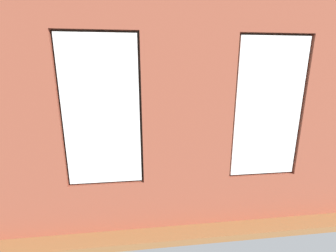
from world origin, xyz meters
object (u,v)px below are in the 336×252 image
Objects in this scene: couch_left at (271,147)px; table_plant_small at (155,138)px; potted_plant_near_tv at (41,150)px; potted_plant_by_left_couch at (235,131)px; couch_by_window at (188,181)px; remote_gray at (174,140)px; tv_flatscreen at (33,129)px; coffee_table at (161,144)px; remote_black at (165,143)px; remote_silver at (146,144)px; potted_plant_corner_far_left at (330,161)px; potted_plant_corner_near_left at (246,118)px; potted_plant_between_couches at (259,165)px; cup_ceramic at (161,141)px; media_console at (38,158)px.

table_plant_small is at bearing -96.01° from couch_left.
potted_plant_near_tv reaches higher than potted_plant_by_left_couch.
table_plant_small is 0.32× the size of potted_plant_by_left_couch.
couch_by_window is at bearing 53.68° from potted_plant_by_left_couch.
tv_flatscreen is at bearing -13.95° from remote_gray.
coffee_table is (2.83, -0.43, 0.04)m from couch_left.
potted_plant_by_left_couch is (-2.43, -0.93, 0.02)m from coffee_table.
remote_gray is at bearing 28.17° from remote_black.
remote_gray is 0.29× the size of potted_plant_by_left_couch.
potted_plant_corner_far_left reaches higher than remote_silver.
remote_black is 3.29m from potted_plant_corner_near_left.
potted_plant_between_couches is at bearing 172.77° from potted_plant_near_tv.
cup_ceramic is 0.08× the size of media_console.
couch_by_window is at bearing 168.14° from potted_plant_near_tv.
potted_plant_corner_near_left reaches higher than cup_ceramic.
potted_plant_corner_near_left is at bearing -157.00° from table_plant_small.
potted_plant_corner_near_left is at bearing -162.41° from tv_flatscreen.
coffee_table is 2.21× the size of potted_plant_by_left_couch.
remote_silver is 1.00× the size of remote_gray.
potted_plant_corner_near_left is 1.83× the size of potted_plant_by_left_couch.
remote_gray is at bearing 20.94° from potted_plant_by_left_couch.
media_console is 1.22× the size of potted_plant_between_couches.
couch_left is 1.71× the size of potted_plant_corner_near_left.
potted_plant_corner_far_left is 0.72× the size of potted_plant_near_tv.
couch_left is at bearing -179.96° from media_console.
cup_ceramic is 0.41m from remote_silver.
potted_plant_near_tv is (5.20, 0.98, 0.51)m from couch_left.
table_plant_small is at bearing 1.86° from remote_silver.
potted_plant_near_tv is (2.37, 1.41, 0.38)m from cup_ceramic.
remote_black is (-0.26, 0.21, -0.09)m from table_plant_small.
cup_ceramic is 2.54m from potted_plant_between_couches.
tv_flatscreen is (5.73, 0.00, 0.67)m from couch_left.
tv_flatscreen is at bearing 17.59° from potted_plant_corner_near_left.
couch_left is 3.05m from table_plant_small.
coffee_table is 0.96× the size of potted_plant_near_tv.
media_console reaches higher than cup_ceramic.
potted_plant_between_couches is 2.96m from potted_plant_by_left_couch.
potted_plant_corner_near_left reaches higher than couch_by_window.
media_console is (3.00, 0.32, -0.14)m from remote_black.
couch_by_window is 1.67× the size of potted_plant_corner_near_left.
potted_plant_corner_near_left is (-2.99, -1.43, 0.32)m from coffee_table.
media_console is (2.50, 0.32, -0.14)m from remote_silver.
table_plant_small reaches higher than remote_silver.
potted_plant_between_couches reaches higher than remote_black.
remote_silver is at bearing -5.63° from remote_gray.
cup_ceramic is at bearing -24.33° from remote_silver.
potted_plant_corner_near_left is at bearing -154.37° from coffee_table.
media_console is at bearing 8.55° from coffee_table.
potted_plant_corner_near_left reaches higher than potted_plant_by_left_couch.
cup_ceramic is at bearing 149.86° from table_plant_small.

